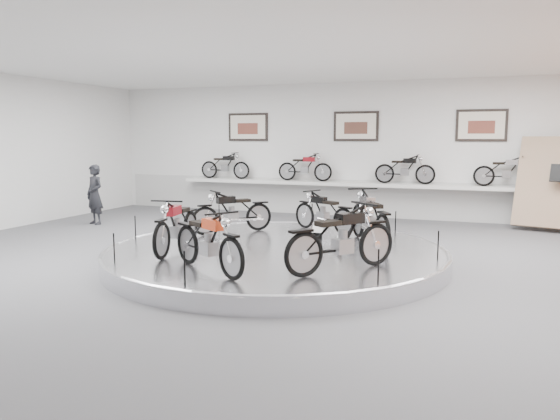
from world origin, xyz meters
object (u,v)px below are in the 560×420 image
at_px(bike_a, 370,217).
at_px(bike_e, 208,241).
at_px(bike_d, 177,225).
at_px(bike_b, 323,212).
at_px(display_platform, 276,255).
at_px(bike_c, 232,212).
at_px(shelf, 353,184).
at_px(bike_f, 342,238).
at_px(visitor, 95,195).

bearing_deg(bike_a, bike_e, 118.21).
bearing_deg(bike_d, bike_b, 138.67).
height_order(display_platform, bike_b, bike_b).
bearing_deg(bike_b, bike_c, 54.64).
bearing_deg(display_platform, bike_c, 141.14).
bearing_deg(shelf, bike_c, -105.63).
bearing_deg(bike_b, display_platform, 109.66).
xyz_separation_m(display_platform, bike_f, (1.61, -1.35, 0.68)).
relative_size(shelf, bike_c, 6.86).
height_order(bike_c, bike_d, bike_d).
height_order(shelf, bike_a, bike_a).
distance_m(shelf, bike_e, 8.50).
bearing_deg(bike_b, bike_f, 139.90).
relative_size(shelf, bike_f, 6.15).
relative_size(display_platform, bike_e, 3.84).
height_order(shelf, bike_c, bike_c).
bearing_deg(bike_b, bike_e, 110.28).
bearing_deg(visitor, bike_f, -6.96).
bearing_deg(bike_c, bike_f, 91.15).
relative_size(display_platform, bike_d, 3.78).
xyz_separation_m(shelf, visitor, (-6.33, -3.73, -0.18)).
xyz_separation_m(shelf, bike_f, (1.61, -7.75, -0.17)).
distance_m(bike_e, visitor, 7.67).
distance_m(shelf, visitor, 7.35).
height_order(bike_b, bike_f, bike_f).
bearing_deg(display_platform, bike_e, -98.57).
xyz_separation_m(bike_b, visitor, (-6.68, 0.64, 0.07)).
bearing_deg(visitor, bike_d, -17.38).
relative_size(shelf, visitor, 6.71).
xyz_separation_m(bike_b, bike_c, (-1.81, -0.85, 0.02)).
distance_m(shelf, bike_d, 7.53).
bearing_deg(bike_d, bike_f, 74.22).
bearing_deg(bike_b, bike_d, 86.95).
bearing_deg(bike_e, bike_f, 52.74).
bearing_deg(bike_c, bike_d, 38.05).
distance_m(bike_a, bike_d, 3.70).
xyz_separation_m(bike_a, visitor, (-7.91, 1.67, -0.01)).
relative_size(bike_e, bike_f, 0.93).
height_order(display_platform, bike_a, bike_a).
height_order(bike_a, bike_d, bike_a).
height_order(bike_b, bike_e, bike_e).
bearing_deg(bike_a, bike_c, 56.35).
height_order(display_platform, bike_d, bike_d).
bearing_deg(shelf, bike_e, -92.13).
bearing_deg(bike_d, bike_a, 113.25).
distance_m(display_platform, bike_d, 1.94).
relative_size(bike_b, bike_d, 0.90).
bearing_deg(shelf, bike_a, -73.71).
distance_m(bike_a, bike_b, 1.60).
distance_m(bike_c, bike_e, 3.47).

